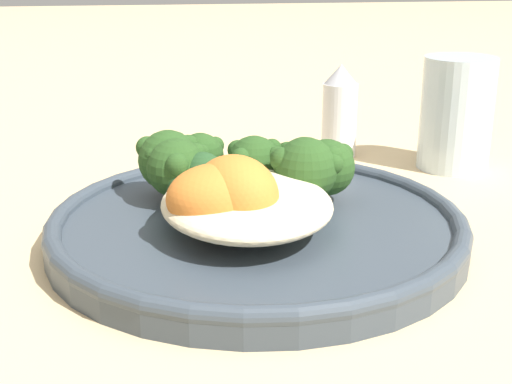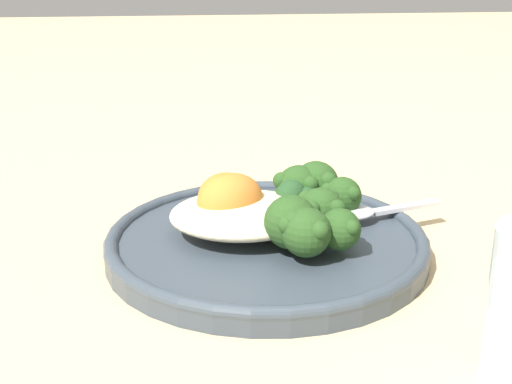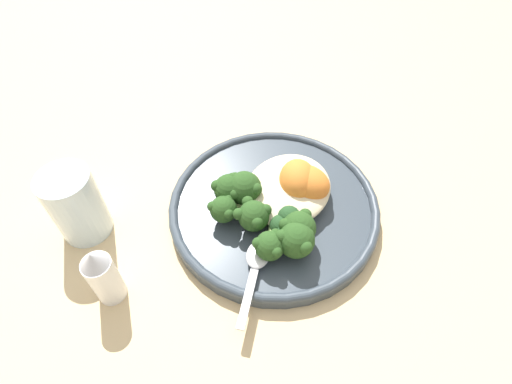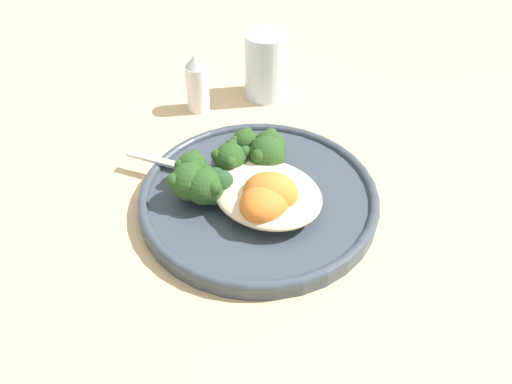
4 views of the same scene
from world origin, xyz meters
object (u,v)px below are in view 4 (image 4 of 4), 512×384
at_px(sweet_potato_chunk_1, 271,194).
at_px(spoon, 184,166).
at_px(broccoli_stalk_2, 249,152).
at_px(quinoa_mound, 267,193).
at_px(broccoli_stalk_6, 213,188).
at_px(broccoli_stalk_1, 267,157).
at_px(water_glass, 266,66).
at_px(broccoli_stalk_4, 208,173).
at_px(kale_tuft, 211,184).
at_px(plate, 259,197).
at_px(salt_shaker, 197,83).
at_px(broccoli_stalk_5, 200,184).
at_px(sweet_potato_chunk_0, 266,201).
at_px(broccoli_stalk_3, 239,167).
at_px(broccoli_stalk_0, 269,151).

distance_m(sweet_potato_chunk_1, spoon, 0.12).
bearing_deg(broccoli_stalk_2, quinoa_mound, -178.66).
distance_m(broccoli_stalk_2, sweet_potato_chunk_1, 0.09).
bearing_deg(quinoa_mound, broccoli_stalk_6, 36.43).
xyz_separation_m(broccoli_stalk_1, water_glass, (0.13, -0.16, 0.01)).
relative_size(broccoli_stalk_4, kale_tuft, 2.39).
xyz_separation_m(plate, water_glass, (0.14, -0.19, 0.04)).
relative_size(water_glass, salt_shaker, 1.14).
bearing_deg(water_glass, broccoli_stalk_2, 121.63).
distance_m(plate, broccoli_stalk_6, 0.06).
bearing_deg(sweet_potato_chunk_1, spoon, 3.74).
height_order(broccoli_stalk_1, broccoli_stalk_5, same).
bearing_deg(kale_tuft, salt_shaker, -42.54).
height_order(broccoli_stalk_1, spoon, broccoli_stalk_1).
distance_m(broccoli_stalk_2, broccoli_stalk_5, 0.08).
bearing_deg(broccoli_stalk_4, sweet_potato_chunk_1, 170.87).
bearing_deg(broccoli_stalk_6, broccoli_stalk_1, -141.79).
xyz_separation_m(sweet_potato_chunk_0, water_glass, (0.17, -0.22, 0.01)).
relative_size(broccoli_stalk_6, sweet_potato_chunk_0, 1.41).
distance_m(broccoli_stalk_5, sweet_potato_chunk_0, 0.08).
relative_size(kale_tuft, spoon, 0.46).
xyz_separation_m(broccoli_stalk_6, water_glass, (0.11, -0.24, 0.01)).
distance_m(sweet_potato_chunk_1, salt_shaker, 0.25).
distance_m(quinoa_mound, sweet_potato_chunk_1, 0.02).
bearing_deg(sweet_potato_chunk_0, kale_tuft, 9.77).
height_order(kale_tuft, salt_shaker, salt_shaker).
height_order(plate, broccoli_stalk_1, broccoli_stalk_1).
height_order(quinoa_mound, broccoli_stalk_4, broccoli_stalk_4).
relative_size(broccoli_stalk_2, water_glass, 1.02).
distance_m(broccoli_stalk_3, sweet_potato_chunk_0, 0.07).
relative_size(plate, broccoli_stalk_5, 2.73).
xyz_separation_m(quinoa_mound, kale_tuft, (0.05, 0.03, 0.00)).
bearing_deg(kale_tuft, broccoli_stalk_1, -107.35).
height_order(broccoli_stalk_1, broccoli_stalk_4, broccoli_stalk_1).
bearing_deg(broccoli_stalk_2, sweet_potato_chunk_0, 176.54).
bearing_deg(kale_tuft, broccoli_stalk_0, -100.13).
height_order(broccoli_stalk_3, kale_tuft, broccoli_stalk_3).
height_order(broccoli_stalk_6, kale_tuft, broccoli_stalk_6).
distance_m(plate, kale_tuft, 0.06).
bearing_deg(water_glass, broccoli_stalk_0, 128.77).
bearing_deg(broccoli_stalk_5, spoon, -60.68).
relative_size(broccoli_stalk_0, kale_tuft, 2.12).
height_order(broccoli_stalk_2, broccoli_stalk_6, broccoli_stalk_6).
distance_m(quinoa_mound, broccoli_stalk_4, 0.07).
xyz_separation_m(broccoli_stalk_2, spoon, (0.05, 0.06, -0.01)).
xyz_separation_m(broccoli_stalk_5, broccoli_stalk_6, (-0.01, -0.00, -0.00)).
height_order(plate, sweet_potato_chunk_1, sweet_potato_chunk_1).
bearing_deg(quinoa_mound, plate, -26.37).
relative_size(sweet_potato_chunk_0, salt_shaker, 0.73).
relative_size(plate, quinoa_mound, 2.18).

